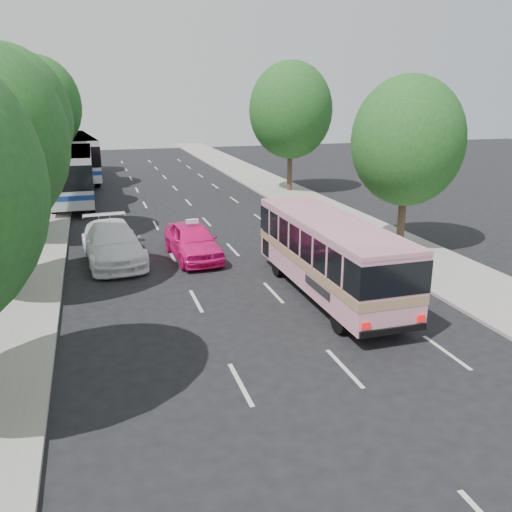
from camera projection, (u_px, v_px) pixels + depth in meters
name	position (u px, v px, depth m)	size (l,w,h in m)	color
ground	(284.00, 341.00, 16.12)	(120.00, 120.00, 0.00)	black
sidewalk_left	(35.00, 216.00, 32.07)	(4.00, 90.00, 0.15)	#9E998E
sidewalk_right	(303.00, 201.00, 36.79)	(4.00, 90.00, 0.12)	#9E998E
low_wall	(0.00, 205.00, 31.33)	(0.30, 90.00, 1.50)	#9E998E
tree_left_c	(6.00, 115.00, 24.73)	(6.00, 6.00, 9.35)	#38281E
tree_left_d	(27.00, 118.00, 32.23)	(5.52, 5.52, 8.60)	#38281E
tree_left_e	(38.00, 102.00, 39.36)	(6.30, 6.30, 9.82)	#38281E
tree_left_f	(43.00, 106.00, 46.76)	(5.88, 5.88, 9.16)	#38281E
tree_right_near	(410.00, 137.00, 24.33)	(5.10, 5.10, 7.95)	#38281E
tree_right_far	(292.00, 107.00, 38.80)	(6.00, 6.00, 9.35)	#38281E
pink_bus	(329.00, 249.00, 19.24)	(2.34, 8.94, 2.85)	pink
pink_taxi	(193.00, 241.00, 24.01)	(1.90, 4.71, 1.61)	#FB1582
white_pickup	(113.00, 243.00, 23.58)	(2.34, 5.75, 1.67)	white
tour_coach_front	(73.00, 170.00, 36.23)	(2.62, 11.87, 3.55)	silver
tour_coach_rear	(75.00, 153.00, 45.27)	(3.91, 12.61, 3.71)	white
taxi_roof_sign	(192.00, 221.00, 23.76)	(0.55, 0.18, 0.18)	silver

